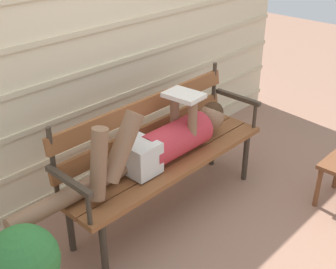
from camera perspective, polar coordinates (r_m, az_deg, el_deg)
name	(u,v)px	position (r m, az deg, el deg)	size (l,w,h in m)	color
ground_plane	(175,214)	(3.19, 0.98, -10.30)	(12.00, 12.00, 0.00)	#936B56
house_siding	(100,27)	(3.12, -8.83, 13.62)	(4.22, 0.08, 2.44)	beige
park_bench	(161,148)	(2.99, -0.91, -1.82)	(1.62, 0.44, 0.88)	brown
reclining_person	(160,143)	(2.86, -1.02, -1.10)	(1.69, 0.26, 0.50)	#B72D38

